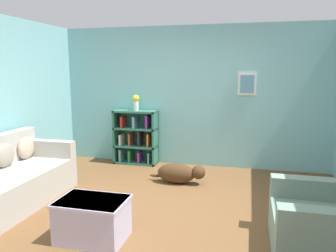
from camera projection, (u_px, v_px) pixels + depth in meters
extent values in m
plane|color=brown|center=(160.00, 212.00, 4.20)|extent=(14.00, 14.00, 0.00)
cube|color=#7AB7BC|center=(192.00, 97.00, 6.13)|extent=(5.60, 0.10, 2.60)
cube|color=silver|center=(247.00, 84.00, 5.79)|extent=(0.32, 0.02, 0.40)
cube|color=#568EAD|center=(247.00, 84.00, 5.78)|extent=(0.24, 0.01, 0.32)
cube|color=#ADA89E|center=(10.00, 190.00, 4.34)|extent=(0.87, 1.92, 0.45)
cube|color=#ADA89E|center=(48.00, 148.00, 5.12)|extent=(0.87, 0.16, 0.26)
ellipsoid|color=gray|center=(5.00, 155.00, 4.55)|extent=(0.14, 0.34, 0.34)
ellipsoid|color=tan|center=(26.00, 148.00, 4.97)|extent=(0.14, 0.34, 0.34)
cube|color=#2D6B56|center=(116.00, 136.00, 6.39)|extent=(0.04, 0.32, 1.04)
cube|color=#2D6B56|center=(155.00, 138.00, 6.20)|extent=(0.04, 0.32, 1.04)
cube|color=#2D6B56|center=(138.00, 136.00, 6.44)|extent=(0.82, 0.02, 1.04)
cube|color=#2D6B56|center=(136.00, 162.00, 6.38)|extent=(0.82, 0.32, 0.04)
cube|color=#2D6B56|center=(136.00, 146.00, 6.32)|extent=(0.82, 0.32, 0.04)
cube|color=#2D6B56|center=(135.00, 128.00, 6.26)|extent=(0.82, 0.32, 0.04)
cube|color=#2D6B56|center=(135.00, 111.00, 6.21)|extent=(0.82, 0.32, 0.04)
cube|color=#60939E|center=(122.00, 155.00, 6.41)|extent=(0.04, 0.24, 0.26)
cube|color=silver|center=(122.00, 139.00, 6.36)|extent=(0.04, 0.24, 0.20)
cube|color=#B22823|center=(123.00, 122.00, 6.29)|extent=(0.04, 0.24, 0.21)
cube|color=#287A3D|center=(131.00, 156.00, 6.37)|extent=(0.04, 0.24, 0.25)
cube|color=brown|center=(131.00, 139.00, 6.31)|extent=(0.03, 0.24, 0.24)
cube|color=#60939E|center=(135.00, 122.00, 6.23)|extent=(0.05, 0.24, 0.21)
cube|color=#7A2D84|center=(140.00, 157.00, 6.33)|extent=(0.04, 0.24, 0.22)
cube|color=black|center=(140.00, 138.00, 6.26)|extent=(0.05, 0.24, 0.28)
cube|color=#7A2D84|center=(148.00, 122.00, 6.17)|extent=(0.04, 0.24, 0.25)
cube|color=#60939E|center=(150.00, 158.00, 6.28)|extent=(0.03, 0.24, 0.22)
cube|color=orange|center=(149.00, 140.00, 6.22)|extent=(0.03, 0.24, 0.24)
cube|color=gray|center=(321.00, 234.00, 3.21)|extent=(0.94, 1.03, 0.41)
cube|color=gray|center=(335.00, 223.00, 2.75)|extent=(0.94, 0.18, 0.22)
cube|color=gray|center=(316.00, 188.00, 3.56)|extent=(0.94, 0.18, 0.22)
cube|color=#BCB2D1|center=(93.00, 220.00, 3.48)|extent=(0.70, 0.49, 0.45)
cube|color=silver|center=(92.00, 201.00, 3.44)|extent=(0.72, 0.51, 0.03)
ellipsoid|color=#472D19|center=(176.00, 173.00, 5.24)|extent=(0.61, 0.29, 0.32)
sphere|color=#472D19|center=(199.00, 172.00, 5.15)|extent=(0.22, 0.22, 0.22)
ellipsoid|color=#472D19|center=(156.00, 176.00, 5.38)|extent=(0.20, 0.05, 0.05)
cylinder|color=silver|center=(136.00, 106.00, 6.19)|extent=(0.10, 0.10, 0.18)
sphere|color=yellow|center=(136.00, 98.00, 6.16)|extent=(0.13, 0.13, 0.13)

